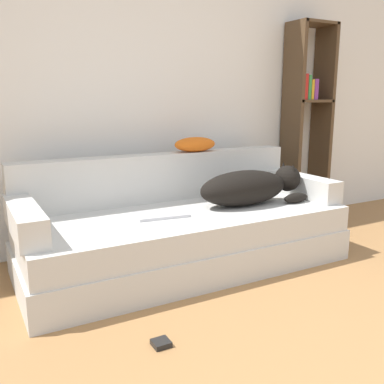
% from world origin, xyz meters
% --- Properties ---
extents(wall_back, '(6.91, 0.06, 2.70)m').
position_xyz_m(wall_back, '(0.00, 2.55, 1.35)').
color(wall_back, white).
rests_on(wall_back, ground_plane).
extents(couch, '(2.15, 0.90, 0.38)m').
position_xyz_m(couch, '(-0.07, 1.86, 0.19)').
color(couch, silver).
rests_on(couch, ground_plane).
extents(couch_backrest, '(2.11, 0.15, 0.34)m').
position_xyz_m(couch_backrest, '(-0.07, 2.24, 0.55)').
color(couch_backrest, silver).
rests_on(couch_backrest, couch).
extents(couch_arm_left, '(0.15, 0.71, 0.16)m').
position_xyz_m(couch_arm_left, '(-1.07, 1.85, 0.46)').
color(couch_arm_left, silver).
rests_on(couch_arm_left, couch).
extents(couch_arm_right, '(0.15, 0.71, 0.16)m').
position_xyz_m(couch_arm_right, '(0.93, 1.85, 0.46)').
color(couch_arm_right, silver).
rests_on(couch_arm_right, couch).
extents(dog, '(0.83, 0.31, 0.27)m').
position_xyz_m(dog, '(0.43, 1.81, 0.51)').
color(dog, black).
rests_on(dog, couch).
extents(laptop, '(0.36, 0.24, 0.02)m').
position_xyz_m(laptop, '(-0.26, 1.83, 0.39)').
color(laptop, '#B7B7BC').
rests_on(laptop, couch).
extents(throw_pillow, '(0.33, 0.19, 0.11)m').
position_xyz_m(throw_pillow, '(0.21, 2.23, 0.78)').
color(throw_pillow, orange).
rests_on(throw_pillow, couch_backrest).
extents(bookshelf, '(0.40, 0.26, 1.76)m').
position_xyz_m(bookshelf, '(1.45, 2.37, 0.98)').
color(bookshelf, '#4C3823').
rests_on(bookshelf, ground_plane).
extents(power_adapter, '(0.08, 0.08, 0.03)m').
position_xyz_m(power_adapter, '(-0.62, 1.05, 0.01)').
color(power_adapter, black).
rests_on(power_adapter, ground_plane).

